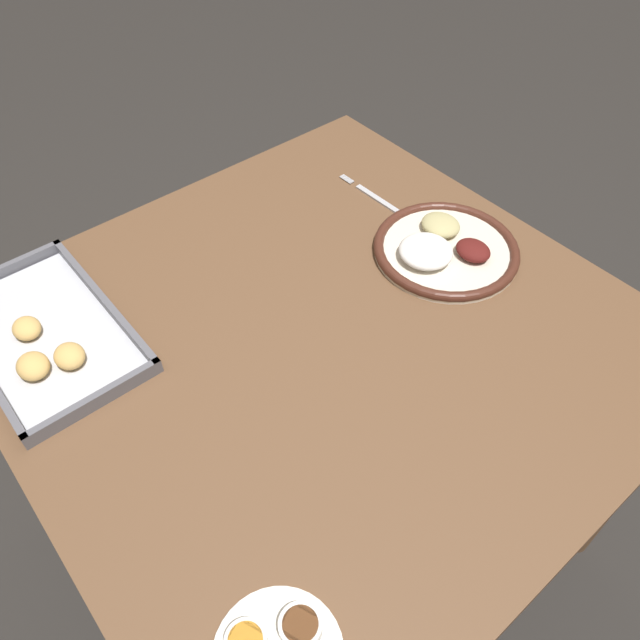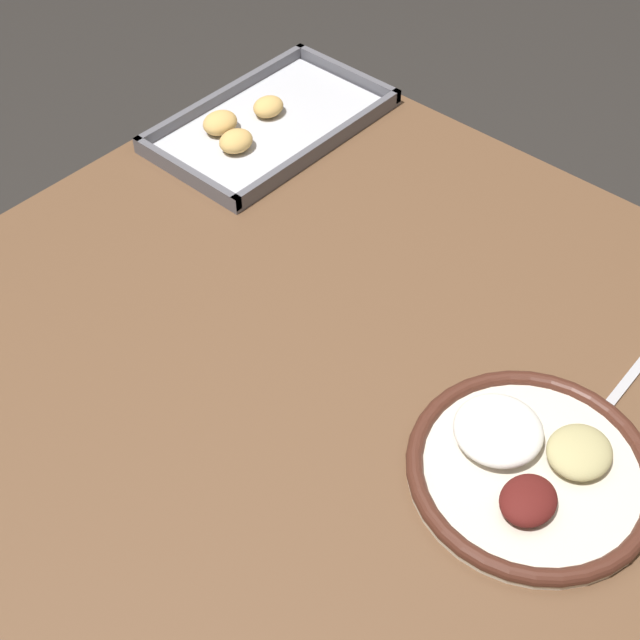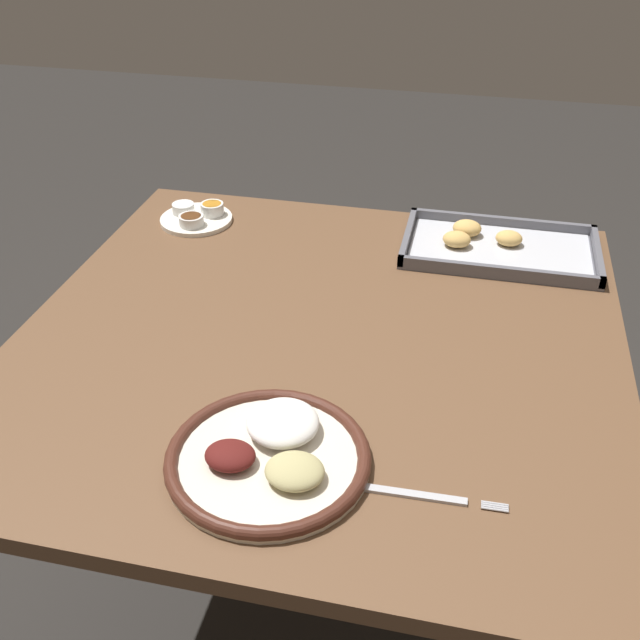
{
  "view_description": "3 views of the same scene",
  "coord_description": "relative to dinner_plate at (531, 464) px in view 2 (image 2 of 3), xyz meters",
  "views": [
    {
      "loc": [
        -0.55,
        0.46,
        1.58
      ],
      "look_at": [
        0.0,
        0.0,
        0.79
      ],
      "focal_mm": 35.0,
      "sensor_mm": 36.0,
      "label": 1
    },
    {
      "loc": [
        -0.58,
        -0.52,
        1.62
      ],
      "look_at": [
        0.0,
        0.0,
        0.79
      ],
      "focal_mm": 50.0,
      "sensor_mm": 36.0,
      "label": 2
    },
    {
      "loc": [
        0.24,
        -1.04,
        1.5
      ],
      "look_at": [
        0.0,
        0.0,
        0.79
      ],
      "focal_mm": 42.0,
      "sensor_mm": 36.0,
      "label": 3
    }
  ],
  "objects": [
    {
      "name": "ground_plane",
      "position": [
        -0.0,
        0.32,
        -0.77
      ],
      "size": [
        8.0,
        8.0,
        0.0
      ],
      "primitive_type": "plane",
      "color": "#282623"
    },
    {
      "name": "dinner_plate",
      "position": [
        0.0,
        0.0,
        0.0
      ],
      "size": [
        0.29,
        0.29,
        0.05
      ],
      "color": "beige",
      "rests_on": "dining_table"
    },
    {
      "name": "baking_tray",
      "position": [
        0.28,
        0.7,
        -0.0
      ],
      "size": [
        0.4,
        0.23,
        0.04
      ],
      "color": "#595960",
      "rests_on": "dining_table"
    },
    {
      "name": "fork",
      "position": [
        0.2,
        -0.02,
        -0.01
      ],
      "size": [
        0.23,
        0.02,
        0.0
      ],
      "rotation": [
        0.0,
        0.0,
        0.03
      ],
      "color": "#B2B2B7",
      "rests_on": "dining_table"
    },
    {
      "name": "dining_table",
      "position": [
        -0.0,
        0.32,
        -0.12
      ],
      "size": [
        1.04,
        1.04,
        0.76
      ],
      "color": "brown",
      "rests_on": "ground_plane"
    }
  ]
}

